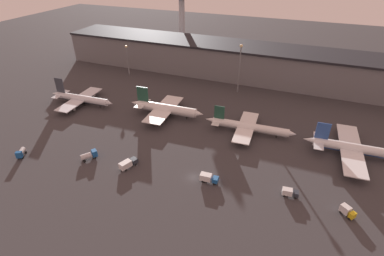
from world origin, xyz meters
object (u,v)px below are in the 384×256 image
service_vehicle_2 (21,153)px  control_tower (182,15)px  service_vehicle_4 (347,211)px  service_vehicle_5 (128,164)px  service_vehicle_0 (89,155)px  service_vehicle_3 (208,178)px  airplane_0 (81,99)px  service_vehicle_1 (290,192)px  airplane_1 (166,109)px  airplane_3 (354,148)px  airplane_2 (249,127)px

service_vehicle_2 → control_tower: control_tower is taller
service_vehicle_4 → service_vehicle_5: service_vehicle_4 is taller
service_vehicle_0 → service_vehicle_3: 48.41m
airplane_0 → service_vehicle_1: 114.61m
airplane_1 → service_vehicle_0: airplane_1 is taller
service_vehicle_4 → service_vehicle_5: 76.60m
service_vehicle_4 → control_tower: (-119.34, 146.54, 24.36)m
service_vehicle_4 → control_tower: bearing=167.8°
airplane_0 → service_vehicle_4: 132.17m
control_tower → service_vehicle_2: bearing=-90.2°
service_vehicle_2 → airplane_3: bearing=83.6°
service_vehicle_2 → airplane_0: bearing=161.6°
control_tower → service_vehicle_1: bearing=-54.9°
airplane_3 → service_vehicle_2: airplane_3 is taller
airplane_0 → service_vehicle_1: size_ratio=6.87×
service_vehicle_1 → airplane_2: bearing=115.8°
airplane_1 → airplane_3: airplane_1 is taller
service_vehicle_1 → service_vehicle_3: bearing=-179.4°
service_vehicle_4 → service_vehicle_3: bearing=-139.7°
airplane_0 → service_vehicle_4: (128.23, -32.03, -1.47)m
service_vehicle_1 → service_vehicle_4: (17.62, -2.05, 0.16)m
service_vehicle_1 → service_vehicle_3: service_vehicle_3 is taller
airplane_2 → service_vehicle_0: 69.00m
service_vehicle_0 → service_vehicle_5: 17.08m
airplane_3 → service_vehicle_1: size_ratio=7.16×
service_vehicle_5 → service_vehicle_1: bearing=-63.4°
service_vehicle_4 → service_vehicle_5: size_ratio=0.63×
airplane_0 → airplane_3: airplane_0 is taller
airplane_0 → airplane_1: airplane_1 is taller
service_vehicle_1 → service_vehicle_4: service_vehicle_4 is taller
airplane_1 → service_vehicle_2: (-39.03, -52.12, -2.08)m
service_vehicle_2 → service_vehicle_3: service_vehicle_2 is taller
control_tower → service_vehicle_3: bearing=-63.4°
service_vehicle_0 → service_vehicle_4: bearing=-51.6°
service_vehicle_5 → service_vehicle_2: bearing=122.6°
service_vehicle_0 → service_vehicle_3: (48.17, 4.79, -0.07)m
control_tower → airplane_0: bearing=-94.4°
service_vehicle_0 → service_vehicle_3: size_ratio=0.98×
airplane_2 → service_vehicle_1: (21.77, -34.72, -1.42)m
airplane_0 → airplane_2: bearing=0.2°
airplane_1 → airplane_2: airplane_1 is taller
service_vehicle_4 → airplane_2: bearing=175.6°
airplane_0 → service_vehicle_4: bearing=-16.9°
service_vehicle_2 → service_vehicle_4: (119.99, 14.73, 0.03)m
service_vehicle_3 → service_vehicle_5: 31.34m
airplane_2 → service_vehicle_2: 95.66m
control_tower → airplane_3: bearing=-42.2°
service_vehicle_5 → control_tower: bearing=35.7°
airplane_0 → control_tower: bearing=82.7°
airplane_3 → service_vehicle_4: (-3.40, -35.32, -1.61)m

